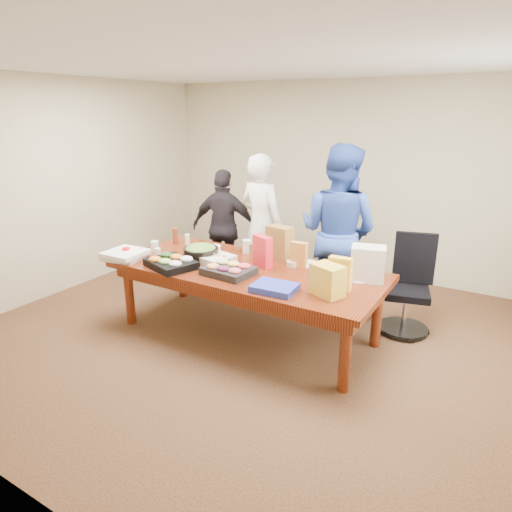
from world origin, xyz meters
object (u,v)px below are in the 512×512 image
Objects in this scene: office_chair at (407,288)px; person_center at (261,225)px; conference_table at (247,301)px; person_right at (338,232)px; salad_bowl at (201,253)px; sheet_cake at (213,258)px.

person_center reaches higher than office_chair.
conference_table is 2.75× the size of office_chair.
salad_bowl is (-1.17, -1.01, -0.17)m from person_right.
salad_bowl is at bearing 47.01° from person_right.
salad_bowl is at bearing -170.86° from office_chair.
conference_table is 7.42× the size of salad_bowl.
person_right is at bearing 57.77° from sheet_cake.
sheet_cake is at bearing -168.68° from office_chair.
conference_table is 6.61× the size of sheet_cake.
person_center reaches higher than conference_table.
conference_table is at bearing -0.08° from salad_bowl.
person_center is at bearing 113.13° from conference_table.
conference_table is at bearing 13.31° from sheet_cake.
sheet_cake is at bearing -3.26° from salad_bowl.
conference_table is at bearing -162.73° from office_chair.
conference_table is 0.58m from sheet_cake.
office_chair is at bearing 32.24° from conference_table.
person_center is at bearing 158.15° from office_chair.
salad_bowl is (-2.01, -0.90, 0.30)m from office_chair.
person_center is (-1.91, 0.23, 0.39)m from office_chair.
office_chair reaches higher than salad_bowl.
conference_table is 1.69m from office_chair.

